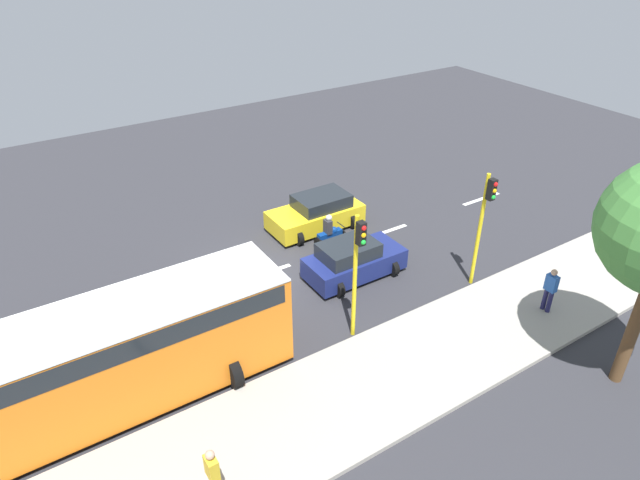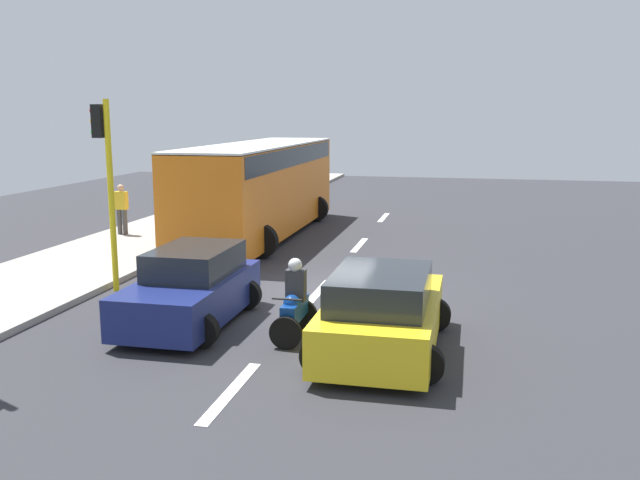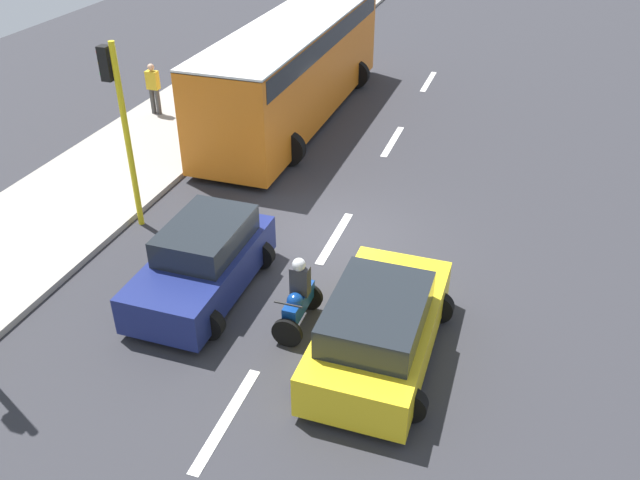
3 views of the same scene
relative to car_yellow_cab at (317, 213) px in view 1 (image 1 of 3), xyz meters
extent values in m
cube|color=#2D2D33|center=(2.01, -3.74, -0.76)|extent=(40.00, 60.00, 0.10)
cube|color=#9E998E|center=(9.01, -3.74, -0.64)|extent=(4.00, 60.00, 0.15)
cube|color=white|center=(2.01, -9.74, -0.71)|extent=(0.20, 2.40, 0.01)
cube|color=white|center=(2.01, -3.74, -0.71)|extent=(0.20, 2.40, 0.01)
cube|color=white|center=(2.01, 2.26, -0.71)|extent=(0.20, 2.40, 0.01)
cube|color=white|center=(2.01, 8.26, -0.71)|extent=(0.20, 2.40, 0.01)
cube|color=yellow|center=(0.00, -0.08, -0.15)|extent=(1.90, 4.12, 0.80)
cube|color=#1E2328|center=(0.00, 0.25, 0.53)|extent=(1.60, 2.31, 0.56)
cylinder|color=black|center=(0.84, -1.44, -0.39)|extent=(0.64, 0.22, 0.64)
cylinder|color=black|center=(-0.84, -1.44, -0.39)|extent=(0.64, 0.22, 0.64)
cylinder|color=black|center=(0.84, 1.28, -0.39)|extent=(0.64, 0.22, 0.64)
cylinder|color=black|center=(-0.84, 1.28, -0.39)|extent=(0.64, 0.22, 0.64)
cube|color=navy|center=(3.97, -0.80, -0.15)|extent=(1.73, 3.83, 0.80)
cube|color=#1E2328|center=(3.97, -1.10, 0.53)|extent=(1.46, 2.14, 0.56)
cylinder|color=black|center=(3.21, 0.47, -0.39)|extent=(0.64, 0.22, 0.64)
cylinder|color=black|center=(4.72, 0.47, -0.39)|extent=(0.64, 0.22, 0.64)
cylinder|color=black|center=(3.21, -2.06, -0.39)|extent=(0.64, 0.22, 0.64)
cylinder|color=black|center=(4.72, -2.06, -0.39)|extent=(0.64, 0.22, 0.64)
cube|color=orange|center=(5.60, -10.69, 0.94)|extent=(2.50, 11.00, 2.90)
cube|color=black|center=(5.60, -10.69, 2.04)|extent=(2.52, 10.56, 0.60)
cube|color=white|center=(5.60, -10.69, 2.41)|extent=(2.50, 11.00, 0.08)
cylinder|color=black|center=(4.50, -7.17, -0.21)|extent=(1.00, 0.30, 1.00)
cylinder|color=black|center=(6.70, -7.17, -0.21)|extent=(1.00, 0.30, 1.00)
cylinder|color=black|center=(1.70, 0.21, -0.41)|extent=(0.60, 0.10, 0.60)
cylinder|color=black|center=(1.70, -0.99, -0.41)|extent=(0.60, 0.10, 0.60)
cube|color=navy|center=(1.70, -0.44, -0.16)|extent=(0.28, 1.10, 0.36)
sphere|color=navy|center=(1.70, -0.24, 0.02)|extent=(0.32, 0.32, 0.32)
cylinder|color=black|center=(1.70, 0.11, 0.19)|extent=(0.55, 0.04, 0.04)
cube|color=#333338|center=(1.70, -0.54, 0.29)|extent=(0.36, 0.24, 0.60)
sphere|color=silver|center=(1.70, -0.49, 0.69)|extent=(0.26, 0.26, 0.26)
cylinder|color=#1E1E4C|center=(9.38, 3.45, -0.14)|extent=(0.16, 0.16, 0.85)
cylinder|color=#1E1E4C|center=(9.58, 3.45, -0.14)|extent=(0.16, 0.16, 0.85)
cube|color=#2659B2|center=(9.48, 3.45, 0.59)|extent=(0.40, 0.24, 0.60)
sphere|color=tan|center=(9.48, 3.45, 1.02)|extent=(0.22, 0.22, 0.22)
cube|color=gold|center=(10.00, -9.16, 0.59)|extent=(0.40, 0.24, 0.60)
sphere|color=tan|center=(10.00, -9.16, 1.02)|extent=(0.22, 0.22, 0.22)
cylinder|color=yellow|center=(6.76, 2.65, 1.54)|extent=(0.14, 0.14, 4.50)
cube|color=black|center=(6.98, 2.65, 3.29)|extent=(0.24, 0.24, 0.76)
sphere|color=red|center=(7.10, 2.65, 3.53)|extent=(0.16, 0.16, 0.16)
sphere|color=#F2A50C|center=(7.10, 2.65, 3.29)|extent=(0.16, 0.16, 0.16)
sphere|color=green|center=(7.10, 2.65, 3.05)|extent=(0.16, 0.16, 0.16)
cylinder|color=yellow|center=(6.76, -2.86, 1.54)|extent=(0.14, 0.14, 4.50)
cube|color=black|center=(6.98, -2.86, 3.29)|extent=(0.24, 0.24, 0.76)
sphere|color=red|center=(7.10, -2.86, 3.53)|extent=(0.16, 0.16, 0.16)
sphere|color=#F2A50C|center=(7.10, -2.86, 3.29)|extent=(0.16, 0.16, 0.16)
sphere|color=green|center=(7.10, -2.86, 3.05)|extent=(0.16, 0.16, 0.16)
cylinder|color=brown|center=(12.71, 2.64, 1.27)|extent=(0.36, 0.36, 3.96)
camera|label=1|loc=(18.22, -11.49, 11.54)|focal=31.23mm
camera|label=2|loc=(-1.47, 11.52, 3.48)|focal=38.34mm
camera|label=3|loc=(-1.93, 9.06, 7.65)|focal=37.05mm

